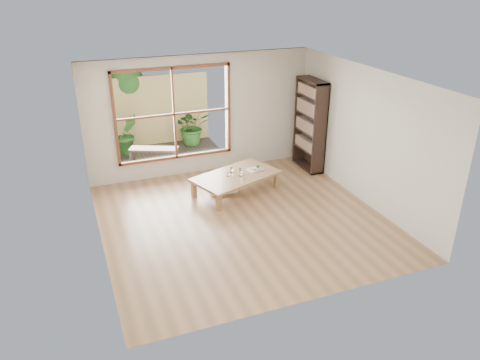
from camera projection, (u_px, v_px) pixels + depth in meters
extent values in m
plane|color=#AD7E56|center=(242.00, 219.00, 8.61)|extent=(5.00, 5.00, 0.00)
cube|color=tan|center=(236.00, 176.00, 9.53)|extent=(1.95, 1.50, 0.05)
cube|color=tan|center=(219.00, 202.00, 8.87)|extent=(0.11, 0.11, 0.32)
cube|color=tan|center=(194.00, 189.00, 9.41)|extent=(0.11, 0.11, 0.32)
cube|color=tan|center=(276.00, 180.00, 9.80)|extent=(0.11, 0.11, 0.32)
cube|color=tan|center=(251.00, 169.00, 10.34)|extent=(0.11, 0.11, 0.32)
cube|color=white|center=(221.00, 187.00, 9.78)|extent=(0.61, 0.61, 0.08)
cube|color=#31211B|center=(310.00, 125.00, 10.43)|extent=(0.33, 0.92, 2.04)
cylinder|color=silver|center=(241.00, 173.00, 9.43)|extent=(0.07, 0.07, 0.13)
cylinder|color=silver|center=(240.00, 171.00, 9.60)|extent=(0.06, 0.06, 0.09)
cylinder|color=silver|center=(232.00, 170.00, 9.61)|extent=(0.07, 0.07, 0.10)
cylinder|color=silver|center=(228.00, 175.00, 9.44)|extent=(0.05, 0.05, 0.07)
cube|color=white|center=(255.00, 170.00, 9.74)|extent=(0.34, 0.27, 0.02)
sphere|color=#2E6729|center=(258.00, 166.00, 9.78)|extent=(0.08, 0.08, 0.08)
cube|color=gold|center=(255.00, 170.00, 9.68)|extent=(0.06, 0.05, 0.03)
cube|color=beige|center=(251.00, 169.00, 9.73)|extent=(0.08, 0.07, 0.02)
cylinder|color=silver|center=(258.00, 170.00, 9.69)|extent=(0.18, 0.04, 0.01)
cube|color=#352D27|center=(166.00, 157.00, 11.43)|extent=(2.80, 2.00, 0.05)
cube|color=#31211B|center=(154.00, 149.00, 10.93)|extent=(1.16, 0.76, 0.05)
cube|color=#31211B|center=(131.00, 158.00, 10.91)|extent=(0.08, 0.08, 0.31)
cube|color=#31211B|center=(134.00, 154.00, 11.14)|extent=(0.08, 0.08, 0.31)
cube|color=#31211B|center=(175.00, 158.00, 10.86)|extent=(0.08, 0.08, 0.31)
cube|color=#31211B|center=(177.00, 155.00, 11.09)|extent=(0.08, 0.08, 0.31)
cube|color=tan|center=(155.00, 111.00, 11.91)|extent=(2.80, 0.06, 1.80)
imported|color=#305921|center=(192.00, 126.00, 12.04)|extent=(0.87, 0.76, 0.96)
imported|color=#305921|center=(127.00, 134.00, 11.39)|extent=(0.63, 0.54, 1.01)
cylinder|color=#4C3D2D|center=(125.00, 114.00, 11.97)|extent=(0.14, 0.14, 1.60)
sphere|color=#305921|center=(127.00, 81.00, 11.66)|extent=(0.84, 0.84, 0.84)
sphere|color=#305921|center=(116.00, 89.00, 11.72)|extent=(0.70, 0.70, 0.70)
sphere|color=#305921|center=(123.00, 72.00, 11.45)|extent=(0.64, 0.64, 0.64)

